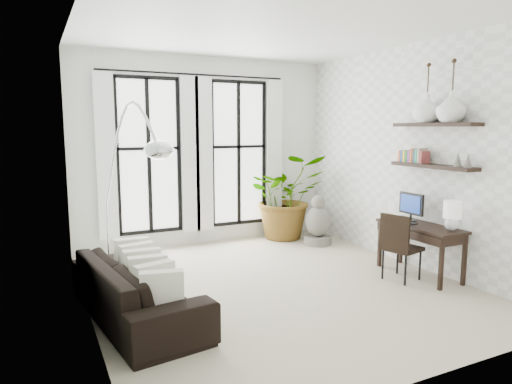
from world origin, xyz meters
TOP-DOWN VIEW (x-y plane):
  - floor at (0.00, 0.00)m, footprint 5.00×5.00m
  - ceiling at (0.00, 0.00)m, footprint 5.00×5.00m
  - wall_left at (-2.25, 0.00)m, footprint 0.00×5.00m
  - wall_right at (2.25, 0.00)m, footprint 0.00×5.00m
  - wall_back at (0.00, 2.50)m, footprint 4.50×0.00m
  - windows at (-0.20, 2.43)m, footprint 3.26×0.13m
  - wall_shelves at (2.11, -0.51)m, footprint 0.25×1.30m
  - sofa at (-1.80, -0.25)m, footprint 1.13×2.25m
  - throw_pillows at (-1.70, -0.25)m, footprint 0.40×1.52m
  - plant at (1.41, 2.15)m, footprint 1.60×1.46m
  - desk at (1.95, -0.60)m, footprint 0.51×1.20m
  - desk_chair at (1.54, -0.58)m, footprint 0.51×0.51m
  - arc_lamp at (-1.70, 0.38)m, footprint 0.73×1.51m
  - buddha at (1.66, 1.49)m, footprint 0.48×0.48m
  - vase_a at (2.11, -0.80)m, footprint 0.37×0.37m
  - vase_b at (2.11, -0.40)m, footprint 0.37×0.37m

SIDE VIEW (x-z plane):
  - floor at x=0.00m, z-range 0.00..0.00m
  - sofa at x=-1.80m, z-range 0.00..0.63m
  - buddha at x=1.66m, z-range -0.07..0.79m
  - throw_pillows at x=-1.70m, z-range 0.30..0.70m
  - desk_chair at x=1.54m, z-range 0.06..0.96m
  - desk at x=1.95m, z-range 0.13..1.23m
  - plant at x=1.41m, z-range 0.00..1.54m
  - windows at x=-0.20m, z-range 0.24..2.88m
  - wall_left at x=-2.25m, z-range -0.90..4.10m
  - wall_right at x=2.25m, z-range -0.90..4.10m
  - wall_back at x=0.00m, z-range -0.65..3.85m
  - wall_shelves at x=2.11m, z-range 1.43..2.03m
  - arc_lamp at x=-1.70m, z-range 0.63..2.94m
  - vase_a at x=2.11m, z-range 2.07..2.46m
  - vase_b at x=2.11m, z-range 2.07..2.46m
  - ceiling at x=0.00m, z-range 3.20..3.20m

